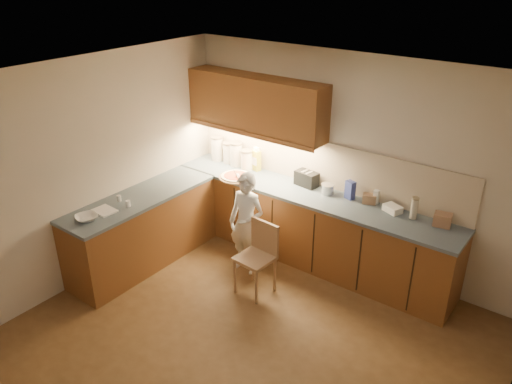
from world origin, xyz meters
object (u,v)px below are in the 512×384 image
pizza_on_board (236,177)px  child (247,224)px  wooden_chair (259,253)px  toaster (307,179)px  oil_jug (256,160)px

pizza_on_board → child: (0.54, -0.48, -0.30)m
wooden_chair → toaster: bearing=97.0°
pizza_on_board → wooden_chair: pizza_on_board is taller
toaster → wooden_chair: bearing=-79.2°
wooden_chair → oil_jug: oil_jug is taller
pizza_on_board → child: bearing=-41.5°
pizza_on_board → child: child is taller
child → wooden_chair: 0.46m
wooden_chair → toaster: 1.20m
child → oil_jug: bearing=115.8°
pizza_on_board → toaster: (0.85, 0.35, 0.07)m
child → oil_jug: 1.07m
child → pizza_on_board: bearing=134.3°
wooden_chair → oil_jug: 1.50m
oil_jug → toaster: (0.80, -0.02, -0.06)m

